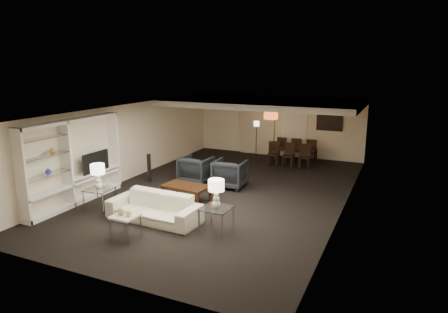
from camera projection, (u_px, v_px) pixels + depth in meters
floor at (224, 192)px, 12.08m from camera, size 11.00×11.00×0.00m
ceiling at (224, 109)px, 11.51m from camera, size 7.00×11.00×0.02m
wall_back at (278, 126)px, 16.67m from camera, size 7.00×0.02×2.50m
wall_front at (93, 214)px, 6.92m from camera, size 7.00×0.02×2.50m
wall_left at (128, 142)px, 13.20m from camera, size 0.02×11.00×2.50m
wall_right at (346, 164)px, 10.38m from camera, size 0.02×11.00×2.50m
ceiling_soffit at (263, 102)px, 14.63m from camera, size 7.00×4.00×0.20m
curtains at (257, 126)px, 16.97m from camera, size 1.50×0.12×2.40m
door at (294, 132)px, 16.41m from camera, size 0.90×0.05×2.10m
painting at (330, 122)px, 15.72m from camera, size 0.95×0.04×0.65m
media_unit at (74, 162)px, 10.84m from camera, size 0.38×3.40×2.35m
pendant_light at (271, 116)px, 14.62m from camera, size 0.52×0.52×0.24m
sofa at (154, 208)px, 9.79m from camera, size 2.38×1.02×0.68m
coffee_table at (186, 193)px, 11.24m from camera, size 1.35×0.87×0.46m
armchair_left at (196, 170)px, 12.94m from camera, size 0.95×0.98×0.87m
armchair_right at (230, 174)px, 12.45m from camera, size 0.98×1.01×0.87m
side_table_left at (100, 200)px, 10.49m from camera, size 0.70×0.70×0.60m
side_table_right at (216, 220)px, 9.12m from camera, size 0.67×0.67×0.60m
table_lamp_left at (98, 176)px, 10.34m from camera, size 0.37×0.37×0.66m
table_lamp_right at (216, 194)px, 8.97m from camera, size 0.37×0.37×0.66m
marble_table at (126, 227)px, 8.83m from camera, size 0.54×0.54×0.54m
gold_gourd_a at (121, 211)px, 8.79m from camera, size 0.17×0.17×0.17m
gold_gourd_b at (129, 213)px, 8.72m from camera, size 0.15×0.15×0.15m
television at (93, 161)px, 11.47m from camera, size 1.01×0.13×0.58m
vase_blue at (48, 171)px, 10.08m from camera, size 0.16×0.16×0.17m
vase_amber at (52, 150)px, 10.13m from camera, size 0.17×0.17×0.17m
floor_speaker at (149, 168)px, 13.00m from camera, size 0.13×0.13×0.94m
dining_table at (293, 156)px, 15.49m from camera, size 1.80×1.11×0.61m
chair_nl at (273, 154)px, 15.12m from camera, size 0.47×0.47×0.90m
chair_nm at (288, 155)px, 14.88m from camera, size 0.42×0.42×0.90m
chair_nr at (304, 157)px, 14.64m from camera, size 0.46×0.46×0.90m
chair_fl at (283, 147)px, 16.28m from camera, size 0.44×0.44×0.90m
chair_fm at (297, 149)px, 16.03m from camera, size 0.44×0.44×0.90m
chair_fr at (312, 150)px, 15.79m from camera, size 0.43×0.43×0.90m
floor_lamp at (256, 140)px, 16.22m from camera, size 0.26×0.26×1.52m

